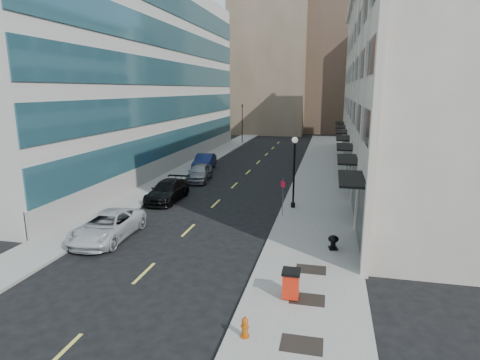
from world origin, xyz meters
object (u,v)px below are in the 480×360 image
at_px(traffic_signal, 242,107).
at_px(fire_hydrant, 245,327).
at_px(car_white_van, 107,226).
at_px(trash_bin, 291,283).
at_px(urn_planter, 333,241).
at_px(car_black_pickup, 167,191).
at_px(sign_post, 283,192).
at_px(car_blue_sedan, 204,162).
at_px(car_silver_sedan, 199,172).
at_px(lamppost, 294,166).

height_order(traffic_signal, fire_hydrant, traffic_signal).
relative_size(car_white_van, trash_bin, 4.69).
bearing_deg(urn_planter, traffic_signal, 108.78).
height_order(car_black_pickup, fire_hydrant, car_black_pickup).
xyz_separation_m(fire_hydrant, urn_planter, (2.92, 8.52, 0.10)).
xyz_separation_m(traffic_signal, sign_post, (10.80, -36.32, -3.94)).
relative_size(car_black_pickup, car_blue_sedan, 1.06).
bearing_deg(urn_planter, car_silver_sedan, 130.16).
bearing_deg(trash_bin, car_blue_sedan, 114.56).
bearing_deg(traffic_signal, car_silver_sedan, -86.00).
distance_m(traffic_signal, car_black_pickup, 34.40).
height_order(traffic_signal, lamppost, traffic_signal).
bearing_deg(sign_post, lamppost, 98.37).
bearing_deg(trash_bin, urn_planter, 72.80).
distance_m(car_black_pickup, car_silver_sedan, 7.00).
height_order(trash_bin, sign_post, sign_post).
height_order(car_silver_sedan, trash_bin, car_silver_sedan).
distance_m(lamppost, sign_post, 2.59).
relative_size(car_silver_sedan, trash_bin, 4.02).
relative_size(car_black_pickup, trash_bin, 4.48).
bearing_deg(car_white_van, lamppost, 38.63).
xyz_separation_m(traffic_signal, fire_hydrant, (11.18, -50.00, -5.20)).
relative_size(traffic_signal, fire_hydrant, 9.11).
distance_m(car_white_van, car_blue_sedan, 20.67).
bearing_deg(car_silver_sedan, car_black_pickup, -99.17).
relative_size(traffic_signal, car_silver_sedan, 1.46).
bearing_deg(sign_post, traffic_signal, 128.35).
xyz_separation_m(car_white_van, fire_hydrant, (9.65, -7.59, -0.25)).
relative_size(car_silver_sedan, fire_hydrant, 6.22).
xyz_separation_m(car_blue_sedan, trash_bin, (11.73, -25.24, -0.04)).
xyz_separation_m(traffic_signal, car_black_pickup, (1.65, -34.00, -4.95)).
bearing_deg(car_silver_sedan, urn_planter, -57.05).
bearing_deg(car_black_pickup, car_blue_sedan, 94.17).
xyz_separation_m(car_blue_sedan, urn_planter, (13.40, -19.72, -0.21)).
distance_m(car_silver_sedan, car_blue_sedan, 5.37).
bearing_deg(lamppost, urn_planter, -68.98).
relative_size(car_black_pickup, lamppost, 1.03).
distance_m(car_black_pickup, trash_bin, 16.89).
bearing_deg(car_black_pickup, trash_bin, -50.56).
relative_size(car_white_van, urn_planter, 7.22).
xyz_separation_m(car_black_pickup, car_blue_sedan, (-0.95, 12.24, 0.06)).
distance_m(fire_hydrant, urn_planter, 9.01).
distance_m(traffic_signal, car_white_van, 42.72).
xyz_separation_m(car_white_van, car_black_pickup, (0.12, 8.41, -0.00)).
xyz_separation_m(traffic_signal, car_blue_sedan, (0.70, -21.76, -4.89)).
xyz_separation_m(car_white_van, car_blue_sedan, (-0.83, 20.65, 0.05)).
xyz_separation_m(car_black_pickup, fire_hydrant, (9.54, -16.00, -0.25)).
bearing_deg(car_white_van, car_blue_sedan, 90.92).
bearing_deg(trash_bin, car_white_van, 156.81).
bearing_deg(car_silver_sedan, car_blue_sedan, 95.54).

